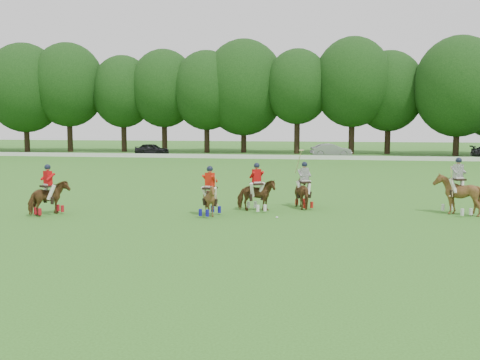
% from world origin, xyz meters
% --- Properties ---
extents(ground, '(180.00, 180.00, 0.00)m').
position_xyz_m(ground, '(0.00, 0.00, 0.00)').
color(ground, '#32621C').
rests_on(ground, ground).
extents(tree_line, '(117.98, 14.32, 14.75)m').
position_xyz_m(tree_line, '(0.26, 48.05, 8.23)').
color(tree_line, black).
rests_on(tree_line, ground).
extents(boundary_rail, '(120.00, 0.10, 0.44)m').
position_xyz_m(boundary_rail, '(0.00, 38.00, 0.22)').
color(boundary_rail, white).
rests_on(boundary_rail, ground).
extents(car_left, '(4.23, 2.02, 1.39)m').
position_xyz_m(car_left, '(-16.98, 42.50, 0.70)').
color(car_left, black).
rests_on(car_left, ground).
extents(car_mid, '(4.75, 2.58, 1.49)m').
position_xyz_m(car_mid, '(4.16, 42.50, 0.74)').
color(car_mid, gray).
rests_on(car_mid, ground).
extents(polo_red_a, '(1.52, 1.85, 2.16)m').
position_xyz_m(polo_red_a, '(-7.72, 1.99, 0.77)').
color(polo_red_a, '#452912').
rests_on(polo_red_a, ground).
extents(polo_red_b, '(1.83, 1.77, 2.15)m').
position_xyz_m(polo_red_b, '(0.88, 4.37, 0.75)').
color(polo_red_b, '#452912').
rests_on(polo_red_b, ground).
extents(polo_red_c, '(1.44, 1.53, 2.11)m').
position_xyz_m(polo_red_c, '(-0.88, 2.82, 0.74)').
color(polo_red_c, '#452912').
rests_on(polo_red_c, ground).
extents(polo_stripe_a, '(1.36, 1.82, 2.67)m').
position_xyz_m(polo_stripe_a, '(2.91, 5.61, 0.75)').
color(polo_stripe_a, '#452912').
rests_on(polo_stripe_a, ground).
extents(polo_stripe_b, '(1.94, 2.03, 2.44)m').
position_xyz_m(polo_stripe_b, '(9.43, 4.95, 0.89)').
color(polo_stripe_b, '#452912').
rests_on(polo_stripe_b, ground).
extents(polo_ball, '(0.09, 0.09, 0.09)m').
position_xyz_m(polo_ball, '(1.95, 2.74, 0.04)').
color(polo_ball, white).
rests_on(polo_ball, ground).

